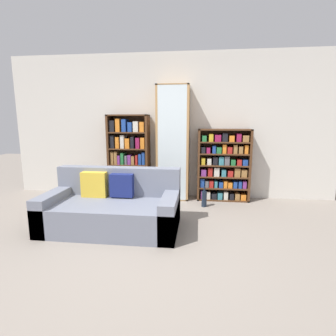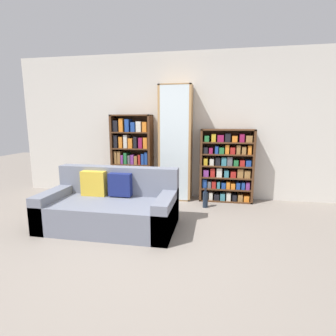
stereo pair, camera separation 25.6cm
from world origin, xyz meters
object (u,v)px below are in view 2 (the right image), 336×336
object	(u,v)px
display_cabinet	(176,144)
bookshelf_right	(226,167)
wine_bottle	(205,199)
bookshelf_left	(132,157)
couch	(111,207)

from	to	relation	value
display_cabinet	bookshelf_right	size ratio (longest dim) A/B	1.59
display_cabinet	wine_bottle	distance (m)	1.17
display_cabinet	bookshelf_left	bearing A→B (deg)	178.95
bookshelf_left	wine_bottle	size ratio (longest dim) A/B	4.57
bookshelf_left	display_cabinet	xyz separation A→B (m)	(0.85, -0.02, 0.28)
display_cabinet	wine_bottle	xyz separation A→B (m)	(0.59, -0.45, -0.90)
couch	bookshelf_left	xyz separation A→B (m)	(-0.17, 1.51, 0.49)
bookshelf_left	bookshelf_right	world-z (taller)	bookshelf_left
couch	bookshelf_left	distance (m)	1.60
display_cabinet	bookshelf_right	world-z (taller)	display_cabinet
bookshelf_left	bookshelf_right	distance (m)	1.79
couch	bookshelf_right	world-z (taller)	bookshelf_right
wine_bottle	bookshelf_right	bearing A→B (deg)	53.49
display_cabinet	bookshelf_right	bearing A→B (deg)	0.98
bookshelf_right	wine_bottle	bearing A→B (deg)	-126.51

